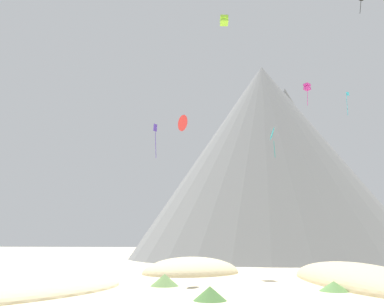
% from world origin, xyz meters
% --- Properties ---
extents(dune_foreground_left, '(16.81, 17.58, 4.02)m').
position_xyz_m(dune_foreground_left, '(-2.03, 27.22, 0.00)').
color(dune_foreground_left, beige).
rests_on(dune_foreground_left, ground_plane).
extents(dune_midground, '(12.02, 27.11, 3.87)m').
position_xyz_m(dune_midground, '(15.23, 17.48, 0.00)').
color(dune_midground, '#C6B284').
rests_on(dune_midground, ground_plane).
extents(bush_far_left, '(3.48, 3.48, 0.81)m').
position_xyz_m(bush_far_left, '(11.66, 10.53, 0.40)').
color(bush_far_left, '#568442').
rests_on(bush_far_left, ground_plane).
extents(bush_far_right, '(1.27, 1.27, 0.95)m').
position_xyz_m(bush_far_right, '(-13.46, 16.81, 0.47)').
color(bush_far_right, '#477238').
rests_on(bush_far_right, ground_plane).
extents(bush_scatter_east, '(3.44, 3.44, 1.08)m').
position_xyz_m(bush_scatter_east, '(-2.95, 12.71, 0.54)').
color(bush_scatter_east, '#668C4C').
rests_on(bush_scatter_east, ground_plane).
extents(bush_low_patch, '(2.96, 2.96, 0.98)m').
position_xyz_m(bush_low_patch, '(1.73, 4.35, 0.49)').
color(bush_low_patch, '#477238').
rests_on(bush_low_patch, ground_plane).
extents(rock_massif, '(72.75, 72.75, 47.91)m').
position_xyz_m(rock_massif, '(14.13, 69.88, 22.09)').
color(rock_massif, slate).
rests_on(rock_massif, ground_plane).
extents(kite_red_mid, '(1.58, 2.14, 1.94)m').
position_xyz_m(kite_red_mid, '(-2.29, 19.15, 17.59)').
color(kite_red_mid, red).
extents(kite_cyan_high, '(0.69, 0.50, 4.71)m').
position_xyz_m(kite_cyan_high, '(25.81, 49.38, 30.47)').
color(kite_cyan_high, '#33BCDB').
extents(kite_indigo_mid, '(0.55, 1.06, 5.59)m').
position_xyz_m(kite_indigo_mid, '(-8.46, 34.15, 20.68)').
color(kite_indigo_mid, '#5138B2').
extents(kite_magenta_high, '(1.48, 1.48, 4.54)m').
position_xyz_m(kite_magenta_high, '(18.23, 48.45, 32.99)').
color(kite_magenta_high, '#D1339E').
extents(kite_lime_high, '(1.47, 1.56, 1.48)m').
position_xyz_m(kite_lime_high, '(2.68, 34.94, 40.09)').
color(kite_lime_high, '#8CD133').
extents(kite_teal_mid, '(1.09, 2.46, 5.25)m').
position_xyz_m(kite_teal_mid, '(10.36, 39.88, 21.46)').
color(kite_teal_mid, teal).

